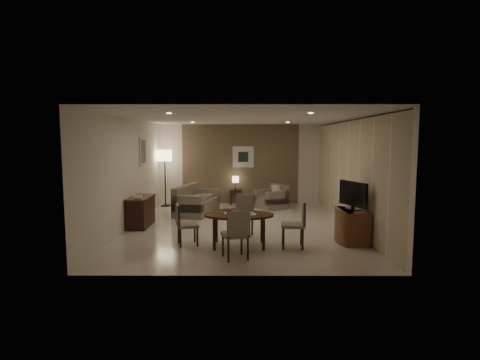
{
  "coord_description": "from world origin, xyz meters",
  "views": [
    {
      "loc": [
        0.03,
        -9.28,
        2.15
      ],
      "look_at": [
        0.0,
        0.2,
        1.15
      ],
      "focal_mm": 28.0,
      "sensor_mm": 36.0,
      "label": 1
    }
  ],
  "objects_px": {
    "console_desk": "(141,211)",
    "floor_lamp": "(165,178)",
    "chair_right": "(293,224)",
    "sofa": "(197,200)",
    "dining_table": "(239,230)",
    "chair_near": "(235,234)",
    "tv_cabinet": "(353,226)",
    "chair_far": "(242,216)",
    "armchair": "(271,197)",
    "chair_left": "(188,225)",
    "side_table": "(236,197)"
  },
  "relations": [
    {
      "from": "chair_near",
      "to": "floor_lamp",
      "type": "height_order",
      "value": "floor_lamp"
    },
    {
      "from": "chair_far",
      "to": "chair_right",
      "type": "bearing_deg",
      "value": -20.18
    },
    {
      "from": "dining_table",
      "to": "chair_near",
      "type": "height_order",
      "value": "chair_near"
    },
    {
      "from": "tv_cabinet",
      "to": "dining_table",
      "type": "bearing_deg",
      "value": -173.03
    },
    {
      "from": "chair_right",
      "to": "dining_table",
      "type": "bearing_deg",
      "value": -89.85
    },
    {
      "from": "chair_right",
      "to": "sofa",
      "type": "distance_m",
      "value": 4.24
    },
    {
      "from": "armchair",
      "to": "chair_near",
      "type": "bearing_deg",
      "value": -41.65
    },
    {
      "from": "chair_near",
      "to": "chair_right",
      "type": "height_order",
      "value": "chair_right"
    },
    {
      "from": "console_desk",
      "to": "tv_cabinet",
      "type": "xyz_separation_m",
      "value": [
        4.89,
        -1.5,
        -0.03
      ]
    },
    {
      "from": "floor_lamp",
      "to": "sofa",
      "type": "bearing_deg",
      "value": -46.81
    },
    {
      "from": "armchair",
      "to": "floor_lamp",
      "type": "distance_m",
      "value": 3.52
    },
    {
      "from": "chair_far",
      "to": "sofa",
      "type": "distance_m",
      "value": 2.94
    },
    {
      "from": "tv_cabinet",
      "to": "chair_far",
      "type": "relative_size",
      "value": 0.97
    },
    {
      "from": "console_desk",
      "to": "tv_cabinet",
      "type": "relative_size",
      "value": 1.33
    },
    {
      "from": "dining_table",
      "to": "chair_left",
      "type": "relative_size",
      "value": 1.65
    },
    {
      "from": "dining_table",
      "to": "sofa",
      "type": "relative_size",
      "value": 0.79
    },
    {
      "from": "chair_near",
      "to": "armchair",
      "type": "bearing_deg",
      "value": -120.05
    },
    {
      "from": "console_desk",
      "to": "dining_table",
      "type": "xyz_separation_m",
      "value": [
        2.48,
        -1.8,
        -0.04
      ]
    },
    {
      "from": "chair_far",
      "to": "side_table",
      "type": "height_order",
      "value": "chair_far"
    },
    {
      "from": "sofa",
      "to": "floor_lamp",
      "type": "height_order",
      "value": "floor_lamp"
    },
    {
      "from": "sofa",
      "to": "armchair",
      "type": "distance_m",
      "value": 2.42
    },
    {
      "from": "console_desk",
      "to": "floor_lamp",
      "type": "height_order",
      "value": "floor_lamp"
    },
    {
      "from": "chair_right",
      "to": "armchair",
      "type": "bearing_deg",
      "value": -174.13
    },
    {
      "from": "console_desk",
      "to": "chair_far",
      "type": "xyz_separation_m",
      "value": [
        2.53,
        -0.99,
        0.09
      ]
    },
    {
      "from": "console_desk",
      "to": "chair_right",
      "type": "distance_m",
      "value": 4.03
    },
    {
      "from": "chair_near",
      "to": "chair_right",
      "type": "distance_m",
      "value": 1.36
    },
    {
      "from": "armchair",
      "to": "dining_table",
      "type": "bearing_deg",
      "value": -42.98
    },
    {
      "from": "console_desk",
      "to": "dining_table",
      "type": "height_order",
      "value": "console_desk"
    },
    {
      "from": "console_desk",
      "to": "chair_far",
      "type": "height_order",
      "value": "chair_far"
    },
    {
      "from": "tv_cabinet",
      "to": "chair_far",
      "type": "distance_m",
      "value": 2.42
    },
    {
      "from": "tv_cabinet",
      "to": "chair_right",
      "type": "distance_m",
      "value": 1.39
    },
    {
      "from": "dining_table",
      "to": "floor_lamp",
      "type": "xyz_separation_m",
      "value": [
        -2.45,
        4.7,
        0.59
      ]
    },
    {
      "from": "dining_table",
      "to": "chair_right",
      "type": "bearing_deg",
      "value": -4.73
    },
    {
      "from": "dining_table",
      "to": "floor_lamp",
      "type": "relative_size",
      "value": 0.76
    },
    {
      "from": "chair_left",
      "to": "sofa",
      "type": "distance_m",
      "value": 3.38
    },
    {
      "from": "tv_cabinet",
      "to": "floor_lamp",
      "type": "height_order",
      "value": "floor_lamp"
    },
    {
      "from": "chair_right",
      "to": "sofa",
      "type": "relative_size",
      "value": 0.53
    },
    {
      "from": "tv_cabinet",
      "to": "armchair",
      "type": "relative_size",
      "value": 1.07
    },
    {
      "from": "console_desk",
      "to": "chair_far",
      "type": "distance_m",
      "value": 2.72
    },
    {
      "from": "chair_left",
      "to": "dining_table",
      "type": "bearing_deg",
      "value": -109.79
    },
    {
      "from": "console_desk",
      "to": "chair_left",
      "type": "distance_m",
      "value": 2.23
    },
    {
      "from": "dining_table",
      "to": "chair_right",
      "type": "relative_size",
      "value": 1.5
    },
    {
      "from": "chair_right",
      "to": "side_table",
      "type": "relative_size",
      "value": 1.86
    },
    {
      "from": "console_desk",
      "to": "chair_right",
      "type": "relative_size",
      "value": 1.28
    },
    {
      "from": "floor_lamp",
      "to": "chair_far",
      "type": "bearing_deg",
      "value": -57.27
    },
    {
      "from": "chair_far",
      "to": "armchair",
      "type": "height_order",
      "value": "chair_far"
    },
    {
      "from": "floor_lamp",
      "to": "dining_table",
      "type": "bearing_deg",
      "value": -62.47
    },
    {
      "from": "armchair",
      "to": "tv_cabinet",
      "type": "bearing_deg",
      "value": -10.4
    },
    {
      "from": "chair_far",
      "to": "chair_left",
      "type": "distance_m",
      "value": 1.33
    },
    {
      "from": "chair_near",
      "to": "tv_cabinet",
      "type": "bearing_deg",
      "value": -174.15
    }
  ]
}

